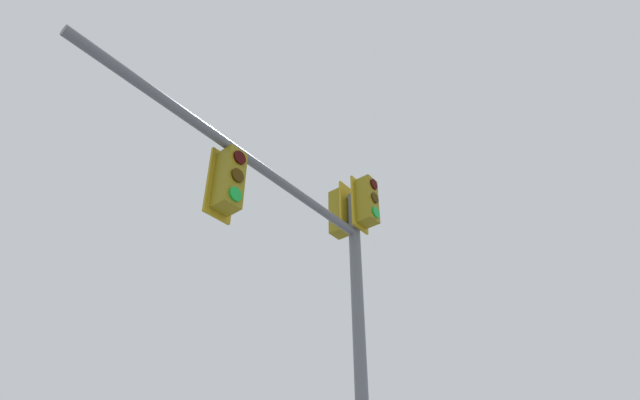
% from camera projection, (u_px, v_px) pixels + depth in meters
% --- Properties ---
extents(signal_mast_assembly, '(4.84, 3.57, 7.26)m').
position_uv_depth(signal_mast_assembly, '(325.00, 268.00, 7.87)').
color(signal_mast_assembly, slate).
rests_on(signal_mast_assembly, ground).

